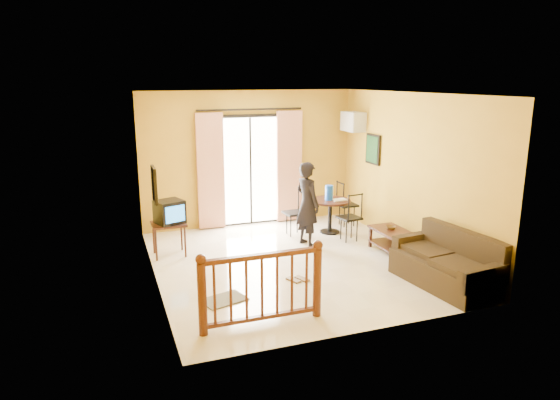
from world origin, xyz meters
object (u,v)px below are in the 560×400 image
object	(u,v)px
television	(170,212)
sofa	(448,265)
dining_table	(330,207)
standing_person	(307,204)
coffee_table	(393,238)

from	to	relation	value
television	sofa	size ratio (longest dim) A/B	0.30
dining_table	standing_person	distance (m)	0.95
television	dining_table	world-z (taller)	television
sofa	standing_person	xyz separation A→B (m)	(-1.26, 2.43, 0.47)
coffee_table	sofa	bearing A→B (deg)	-89.84
television	standing_person	xyz separation A→B (m)	(2.46, -0.29, -0.01)
sofa	standing_person	world-z (taller)	standing_person
coffee_table	standing_person	bearing A→B (deg)	143.68
coffee_table	sofa	world-z (taller)	sofa
sofa	television	bearing A→B (deg)	137.41
dining_table	coffee_table	xyz separation A→B (m)	(0.53, -1.48, -0.26)
television	sofa	bearing A→B (deg)	-56.38
television	coffee_table	bearing A→B (deg)	-38.38
television	standing_person	distance (m)	2.48
sofa	dining_table	bearing A→B (deg)	93.72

